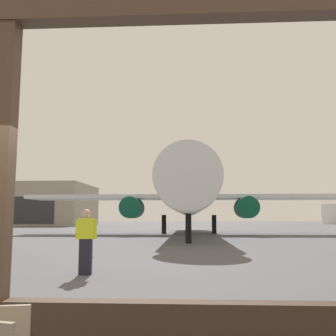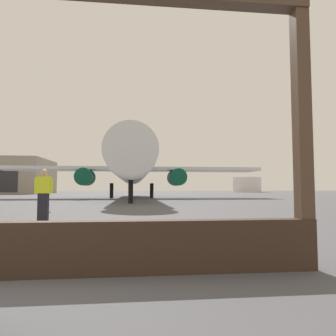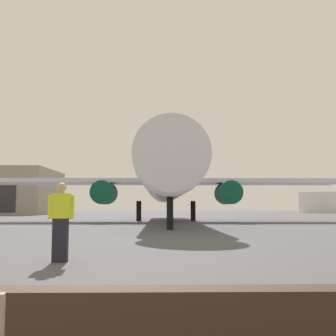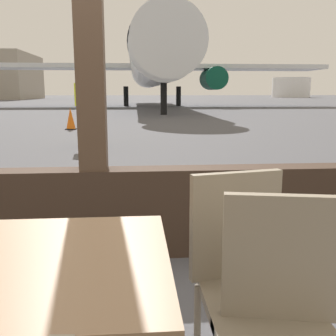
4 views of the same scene
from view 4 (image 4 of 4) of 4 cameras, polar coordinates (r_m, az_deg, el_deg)
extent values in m
plane|color=#4C4C51|center=(42.97, -5.24, 9.24)|extent=(220.00, 220.00, 0.00)
cube|color=#38281E|center=(3.11, -10.41, -6.40)|extent=(9.20, 0.24, 0.69)
cube|color=#4C3828|center=(3.03, -11.46, 21.81)|extent=(0.20, 0.20, 3.68)
cube|color=#8C6B4C|center=(1.35, -18.25, -12.84)|extent=(0.83, 0.83, 0.02)
cube|color=gray|center=(1.42, 16.15, -12.38)|extent=(0.40, 0.12, 0.44)
cube|color=gray|center=(1.65, 12.44, -18.12)|extent=(0.40, 0.40, 0.04)
cube|color=gray|center=(1.69, 9.78, -8.09)|extent=(0.40, 0.12, 0.45)
cylinder|color=gray|center=(1.97, 14.17, -20.89)|extent=(0.03, 0.03, 0.47)
cylinder|color=gray|center=(1.84, 4.25, -23.11)|extent=(0.03, 0.03, 0.47)
cylinder|color=silver|center=(34.97, -2.18, 14.94)|extent=(3.88, 27.12, 3.88)
cone|color=silver|center=(20.20, -0.17, 17.86)|extent=(3.68, 2.60, 3.68)
cylinder|color=black|center=(22.10, -0.58, 17.66)|extent=(3.95, 0.90, 3.95)
cube|color=silver|center=(36.11, -15.35, 13.96)|extent=(13.99, 4.20, 0.36)
cube|color=silver|center=(36.81, 10.65, 14.10)|extent=(13.99, 4.20, 0.36)
cylinder|color=#0C4C38|center=(34.28, -10.93, 12.66)|extent=(1.90, 3.20, 1.90)
cylinder|color=#0C4C38|center=(34.76, 6.60, 12.75)|extent=(1.90, 3.20, 1.90)
cube|color=#0C4C38|center=(47.42, -2.93, 19.15)|extent=(0.36, 4.40, 5.20)
cylinder|color=black|center=(22.25, -0.62, 9.97)|extent=(0.36, 0.36, 1.75)
cylinder|color=black|center=(36.49, -6.10, 10.30)|extent=(0.44, 0.44, 1.75)
cylinder|color=black|center=(36.70, 1.54, 10.36)|extent=(0.44, 0.44, 1.75)
cube|color=black|center=(9.53, -11.54, 6.01)|extent=(0.32, 0.20, 0.95)
cube|color=yellow|center=(9.49, -11.72, 10.52)|extent=(0.40, 0.22, 0.55)
sphere|color=tan|center=(9.50, -11.81, 12.96)|extent=(0.22, 0.22, 0.22)
cylinder|color=yellow|center=(9.56, -10.30, 10.42)|extent=(0.09, 0.09, 0.52)
cylinder|color=yellow|center=(9.44, -13.14, 10.31)|extent=(0.09, 0.09, 0.52)
cone|color=orange|center=(13.88, -13.93, 6.97)|extent=(0.32, 0.32, 0.74)
cube|color=black|center=(13.91, -13.86, 5.51)|extent=(0.36, 0.36, 0.03)
cylinder|color=white|center=(97.30, 17.39, 11.06)|extent=(8.61, 8.61, 4.50)
camera|label=1|loc=(2.02, 118.54, 2.35)|focal=41.52mm
camera|label=2|loc=(2.15, 116.44, -9.21)|focal=33.17mm
camera|label=3|loc=(1.13, 67.35, 0.74)|focal=43.53mm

